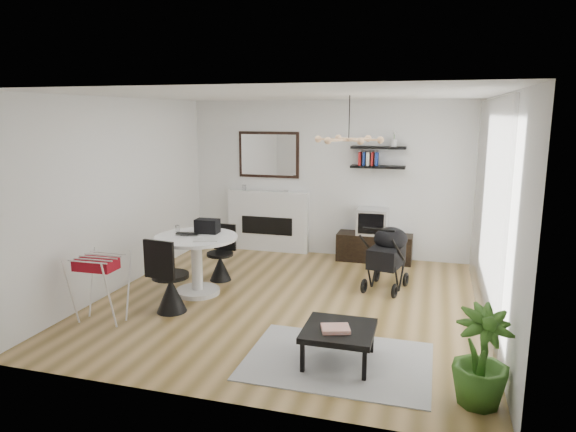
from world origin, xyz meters
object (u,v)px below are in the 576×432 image
(crt_tv, at_px, (372,221))
(potted_plant, at_px, (481,357))
(tv_console, at_px, (374,247))
(stroller, at_px, (387,260))
(coffee_table, at_px, (339,332))
(fireplace, at_px, (268,214))
(drying_rack, at_px, (100,287))
(dining_table, at_px, (197,256))

(crt_tv, distance_m, potted_plant, 4.42)
(tv_console, relative_size, stroller, 1.28)
(tv_console, xyz_separation_m, coffee_table, (0.09, -3.77, 0.10))
(coffee_table, bearing_deg, fireplace, 117.54)
(stroller, bearing_deg, fireplace, 159.01)
(drying_rack, distance_m, potted_plant, 4.29)
(potted_plant, bearing_deg, tv_console, 108.52)
(dining_table, distance_m, drying_rack, 1.40)
(fireplace, xyz_separation_m, potted_plant, (3.35, -4.33, -0.25))
(tv_console, height_order, stroller, stroller)
(tv_console, distance_m, dining_table, 3.19)
(fireplace, relative_size, potted_plant, 2.47)
(crt_tv, bearing_deg, fireplace, 175.32)
(dining_table, xyz_separation_m, coffee_table, (2.27, -1.45, -0.22))
(dining_table, bearing_deg, fireplace, 84.88)
(fireplace, bearing_deg, potted_plant, -52.25)
(dining_table, distance_m, coffee_table, 2.70)
(tv_console, height_order, drying_rack, drying_rack)
(fireplace, relative_size, drying_rack, 2.62)
(fireplace, height_order, coffee_table, fireplace)
(coffee_table, xyz_separation_m, potted_plant, (1.31, -0.41, 0.11))
(stroller, bearing_deg, tv_console, 116.21)
(potted_plant, bearing_deg, crt_tv, 109.12)
(coffee_table, bearing_deg, potted_plant, -17.30)
(drying_rack, height_order, coffee_table, drying_rack)
(stroller, bearing_deg, dining_table, -146.59)
(tv_console, relative_size, potted_plant, 1.43)
(dining_table, bearing_deg, stroller, 21.38)
(stroller, distance_m, coffee_table, 2.45)
(crt_tv, relative_size, dining_table, 0.44)
(fireplace, bearing_deg, tv_console, -4.47)
(crt_tv, relative_size, potted_plant, 0.57)
(crt_tv, bearing_deg, drying_rack, -128.35)
(tv_console, distance_m, stroller, 1.39)
(tv_console, relative_size, crt_tv, 2.52)
(dining_table, bearing_deg, potted_plant, -27.46)
(fireplace, height_order, drying_rack, fireplace)
(stroller, relative_size, coffee_table, 1.39)
(tv_console, relative_size, coffee_table, 1.78)
(dining_table, height_order, potted_plant, potted_plant)
(coffee_table, distance_m, potted_plant, 1.37)
(dining_table, height_order, stroller, stroller)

